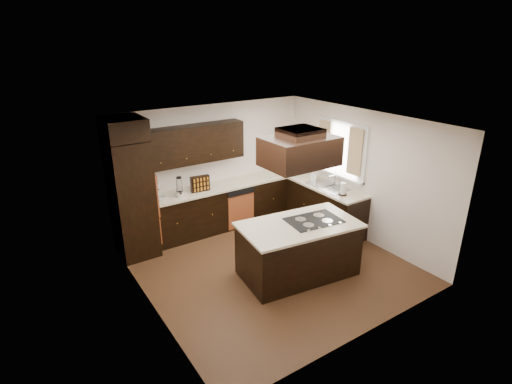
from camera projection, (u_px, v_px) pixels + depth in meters
floor at (270, 265)px, 6.96m from camera, size 4.20×4.20×0.02m
ceiling at (272, 122)px, 6.04m from camera, size 4.20×4.20×0.02m
wall_back at (211, 166)px, 8.14m from camera, size 4.20×0.02×2.50m
wall_front at (372, 253)px, 4.86m from camera, size 4.20×0.02×2.50m
wall_left at (145, 231)px, 5.42m from camera, size 0.02×4.20×2.50m
wall_right at (361, 176)px, 7.58m from camera, size 0.02×4.20×2.50m
oven_column at (132, 199)px, 6.98m from camera, size 0.65×0.75×2.12m
wall_oven_face at (151, 192)px, 7.14m from camera, size 0.05×0.62×0.78m
base_cabinets_back at (221, 207)px, 8.21m from camera, size 2.93×0.60×0.88m
base_cabinets_right at (315, 203)px, 8.42m from camera, size 0.60×2.40×0.88m
countertop_back at (221, 186)px, 8.03m from camera, size 2.93×0.63×0.04m
countertop_right at (316, 183)px, 8.24m from camera, size 0.63×2.40×0.04m
upper_cabinets at (194, 144)px, 7.58m from camera, size 2.00×0.34×0.72m
dishwasher_front at (241, 211)px, 8.15m from camera, size 0.60×0.05×0.72m
window_frame at (341, 149)px, 7.84m from camera, size 0.06×1.32×1.12m
window_pane at (342, 149)px, 7.86m from camera, size 0.00×1.20×1.00m
curtain_left at (355, 152)px, 7.47m from camera, size 0.02×0.34×0.90m
curtain_right at (324, 143)px, 8.12m from camera, size 0.02×0.34×0.90m
sink_rim at (328, 186)px, 7.97m from camera, size 0.52×0.84×0.01m
island at (298, 250)px, 6.55m from camera, size 1.94×1.22×0.88m
island_top at (299, 225)px, 6.39m from camera, size 2.02×1.30×0.04m
cooktop at (314, 220)px, 6.49m from camera, size 0.93×0.68×0.01m
range_hood at (300, 151)px, 5.79m from camera, size 1.05×0.72×0.42m
hood_duct at (300, 133)px, 5.69m from camera, size 0.55×0.50×0.13m
blender_base at (180, 194)px, 7.46m from camera, size 0.15×0.15×0.10m
blender_pitcher at (179, 185)px, 7.40m from camera, size 0.13×0.13×0.26m
spice_rack at (200, 184)px, 7.67m from camera, size 0.38×0.13×0.31m
mixing_bowl at (157, 198)px, 7.29m from camera, size 0.33×0.33×0.07m
soap_bottle at (313, 176)px, 8.29m from camera, size 0.10×0.10×0.19m
paper_towel at (343, 189)px, 7.50m from camera, size 0.14×0.14×0.25m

